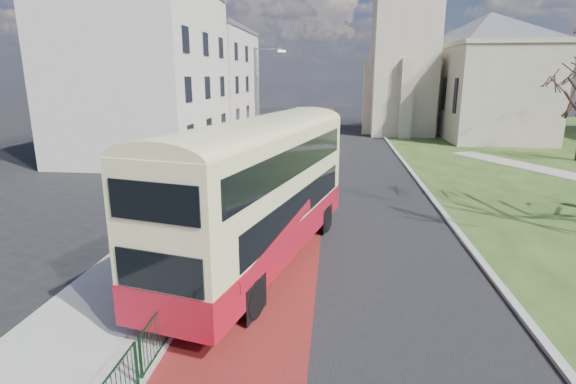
# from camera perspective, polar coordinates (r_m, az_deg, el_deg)

# --- Properties ---
(ground) EXTENTS (160.00, 160.00, 0.00)m
(ground) POSITION_cam_1_polar(r_m,az_deg,el_deg) (14.29, 1.57, -11.59)
(ground) COLOR black
(ground) RESTS_ON ground
(road_carriageway) EXTENTS (9.00, 120.00, 0.01)m
(road_carriageway) POSITION_cam_1_polar(r_m,az_deg,el_deg) (33.40, 6.84, 3.59)
(road_carriageway) COLOR black
(road_carriageway) RESTS_ON ground
(bus_lane) EXTENTS (3.40, 120.00, 0.01)m
(bus_lane) POSITION_cam_1_polar(r_m,az_deg,el_deg) (33.46, 2.20, 3.71)
(bus_lane) COLOR #591414
(bus_lane) RESTS_ON ground
(pavement_west) EXTENTS (4.00, 120.00, 0.12)m
(pavement_west) POSITION_cam_1_polar(r_m,az_deg,el_deg) (33.91, -4.23, 3.92)
(pavement_west) COLOR gray
(pavement_west) RESTS_ON ground
(kerb_west) EXTENTS (0.25, 120.00, 0.13)m
(kerb_west) POSITION_cam_1_polar(r_m,az_deg,el_deg) (33.62, -0.86, 3.87)
(kerb_west) COLOR #999993
(kerb_west) RESTS_ON ground
(kerb_east) EXTENTS (0.25, 80.00, 0.13)m
(kerb_east) POSITION_cam_1_polar(r_m,az_deg,el_deg) (35.72, 14.22, 4.06)
(kerb_east) COLOR #999993
(kerb_east) RESTS_ON ground
(pedestrian_railing) EXTENTS (0.07, 24.00, 1.12)m
(pedestrian_railing) POSITION_cam_1_polar(r_m,az_deg,el_deg) (18.18, -6.75, -3.97)
(pedestrian_railing) COLOR #0B3219
(pedestrian_railing) RESTS_ON ground
(gothic_church) EXTENTS (16.38, 18.00, 40.00)m
(gothic_church) POSITION_cam_1_polar(r_m,az_deg,el_deg) (52.55, 20.12, 21.20)
(gothic_church) COLOR #A19783
(gothic_church) RESTS_ON ground
(street_block_near) EXTENTS (10.30, 14.30, 13.00)m
(street_block_near) POSITION_cam_1_polar(r_m,az_deg,el_deg) (37.88, -17.82, 14.21)
(street_block_near) COLOR beige
(street_block_near) RESTS_ON ground
(street_block_far) EXTENTS (10.30, 16.30, 11.50)m
(street_block_far) POSITION_cam_1_polar(r_m,az_deg,el_deg) (52.96, -10.71, 13.73)
(street_block_far) COLOR #B7AC9B
(street_block_far) RESTS_ON ground
(streetlamp) EXTENTS (2.13, 0.18, 8.00)m
(streetlamp) POSITION_cam_1_polar(r_m,az_deg,el_deg) (31.30, -3.84, 11.40)
(streetlamp) COLOR gray
(streetlamp) RESTS_ON pavement_west
(bus) EXTENTS (5.29, 11.72, 4.78)m
(bus) POSITION_cam_1_polar(r_m,az_deg,el_deg) (14.96, -3.49, 0.71)
(bus) COLOR #A20F1F
(bus) RESTS_ON ground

